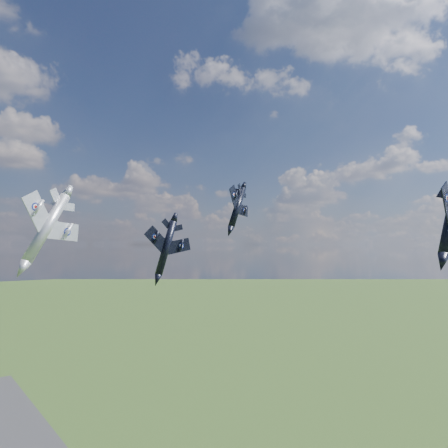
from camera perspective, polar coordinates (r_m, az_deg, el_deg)
jet_lead_navy at (r=71.28m, az=-7.56°, el=-3.07°), size 10.14×13.02×5.01m
jet_high_navy at (r=99.67m, az=1.73°, el=2.17°), size 16.33×18.46×8.57m
jet_left_silver at (r=67.76m, az=-22.16°, el=-0.43°), size 16.21×18.81×8.86m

